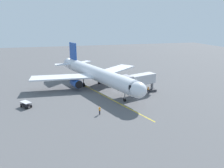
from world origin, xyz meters
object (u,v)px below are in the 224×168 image
object	(u,v)px
ground_crew_wing_walker	(148,90)
ground_crew_marshaller	(100,110)
baggage_cart_near_nose	(26,104)
airplane	(96,74)
jet_bridge	(136,81)

from	to	relation	value
ground_crew_wing_walker	ground_crew_marshaller	bearing A→B (deg)	34.20
ground_crew_marshaller	baggage_cart_near_nose	distance (m)	16.95
airplane	ground_crew_marshaller	bearing A→B (deg)	80.82
ground_crew_marshaller	ground_crew_wing_walker	xyz separation A→B (m)	(-15.41, -10.47, 0.00)
airplane	jet_bridge	xyz separation A→B (m)	(-8.62, 9.05, -0.24)
ground_crew_marshaller	jet_bridge	bearing A→B (deg)	-139.69
jet_bridge	ground_crew_wing_walker	bearing A→B (deg)	-171.45
airplane	jet_bridge	world-z (taller)	airplane
airplane	baggage_cart_near_nose	distance (m)	21.23
airplane	jet_bridge	size ratio (longest dim) A/B	3.45
ground_crew_marshaller	ground_crew_wing_walker	bearing A→B (deg)	-145.80
airplane	ground_crew_marshaller	world-z (taller)	airplane
jet_bridge	baggage_cart_near_nose	distance (m)	26.80
ground_crew_marshaller	ground_crew_wing_walker	world-z (taller)	same
ground_crew_wing_walker	airplane	bearing A→B (deg)	-34.50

